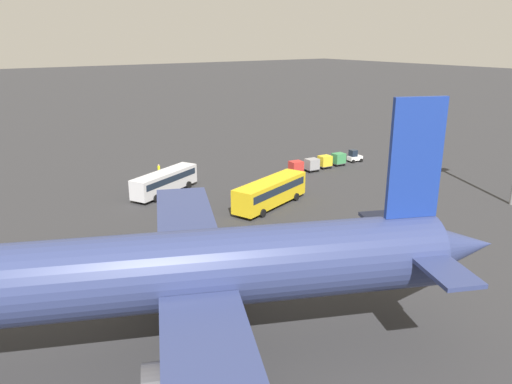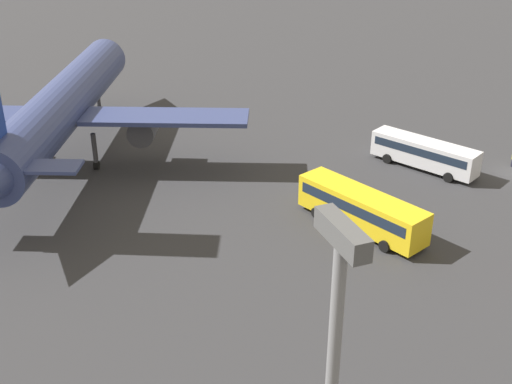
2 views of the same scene
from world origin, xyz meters
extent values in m
cylinder|color=navy|center=(19.59, 42.01, 6.44)|extent=(34.89, 18.74, 4.96)
cone|color=navy|center=(37.19, 34.42, 6.44)|extent=(6.87, 6.48, 4.71)
cube|color=navy|center=(13.70, 32.87, 5.82)|extent=(10.81, 16.99, 0.44)
cylinder|color=#38383D|center=(15.67, 34.71, 4.24)|extent=(5.03, 4.21, 2.73)
cylinder|color=#38383D|center=(31.11, 37.04, 1.98)|extent=(0.50, 0.50, 3.97)
cylinder|color=black|center=(31.11, 37.04, 0.45)|extent=(1.02, 0.82, 0.90)
cylinder|color=#38383D|center=(19.22, 45.68, 1.98)|extent=(0.50, 0.50, 3.97)
cylinder|color=black|center=(19.22, 45.68, 0.45)|extent=(1.02, 0.82, 0.90)
cylinder|color=#38383D|center=(16.67, 39.76, 1.98)|extent=(0.50, 0.50, 3.97)
cylinder|color=black|center=(16.67, 39.76, 0.45)|extent=(1.02, 0.82, 0.90)
cube|color=silver|center=(4.55, 8.13, 1.75)|extent=(11.19, 7.32, 2.59)
cube|color=#192333|center=(4.55, 8.13, 2.20)|extent=(10.41, 6.95, 0.83)
cylinder|color=black|center=(7.07, 10.88, 0.50)|extent=(1.03, 0.72, 1.00)
cylinder|color=black|center=(8.26, 8.54, 0.50)|extent=(1.03, 0.72, 1.00)
cylinder|color=black|center=(0.83, 7.73, 0.50)|extent=(1.03, 0.72, 1.00)
cylinder|color=black|center=(2.02, 5.39, 0.50)|extent=(1.03, 0.72, 1.00)
cube|color=gold|center=(-4.07, 20.49, 1.91)|extent=(12.51, 6.94, 2.92)
cube|color=#192333|center=(-4.07, 20.49, 2.42)|extent=(11.60, 6.64, 0.93)
cylinder|color=black|center=(-1.02, 23.21, 0.50)|extent=(1.04, 0.63, 1.00)
cylinder|color=black|center=(0.02, 20.38, 0.50)|extent=(1.04, 0.63, 1.00)
cylinder|color=black|center=(-8.16, 20.59, 0.50)|extent=(1.04, 0.63, 1.00)
cylinder|color=black|center=(-7.12, 17.76, 0.50)|extent=(1.04, 0.63, 1.00)
cube|color=#4C4C4C|center=(-29.77, 37.19, 17.00)|extent=(2.80, 0.70, 0.80)
camera|label=1|loc=(30.87, 68.34, 20.43)|focal=35.00mm
camera|label=2|loc=(-45.72, 46.50, 27.66)|focal=45.00mm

